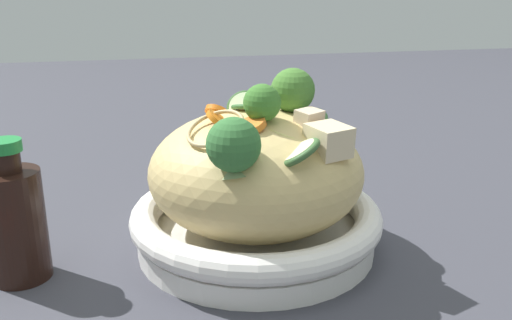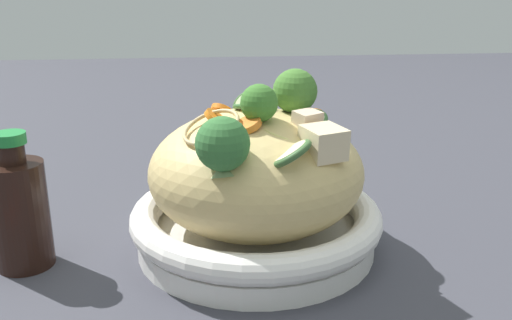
# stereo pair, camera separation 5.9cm
# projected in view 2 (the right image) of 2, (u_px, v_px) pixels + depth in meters

# --- Properties ---
(ground_plane) EXTENTS (3.00, 3.00, 0.00)m
(ground_plane) POSITION_uv_depth(u_px,v_px,m) (256.00, 246.00, 0.62)
(ground_plane) COLOR #393A42
(serving_bowl) EXTENTS (0.27, 0.27, 0.05)m
(serving_bowl) POSITION_uv_depth(u_px,v_px,m) (256.00, 224.00, 0.61)
(serving_bowl) COLOR white
(serving_bowl) RESTS_ON ground_plane
(noodle_heap) EXTENTS (0.23, 0.23, 0.14)m
(noodle_heap) POSITION_uv_depth(u_px,v_px,m) (256.00, 171.00, 0.59)
(noodle_heap) COLOR tan
(noodle_heap) RESTS_ON serving_bowl
(broccoli_florets) EXTENTS (0.16, 0.14, 0.08)m
(broccoli_florets) POSITION_uv_depth(u_px,v_px,m) (260.00, 116.00, 0.54)
(broccoli_florets) COLOR #95AA73
(broccoli_florets) RESTS_ON serving_bowl
(carrot_coins) EXTENTS (0.14, 0.14, 0.03)m
(carrot_coins) POSITION_uv_depth(u_px,v_px,m) (245.00, 118.00, 0.58)
(carrot_coins) COLOR orange
(carrot_coins) RESTS_ON serving_bowl
(zucchini_slices) EXTENTS (0.19, 0.11, 0.04)m
(zucchini_slices) POSITION_uv_depth(u_px,v_px,m) (272.00, 122.00, 0.57)
(zucchini_slices) COLOR beige
(zucchini_slices) RESTS_ON serving_bowl
(chicken_chunks) EXTENTS (0.07, 0.05, 0.04)m
(chicken_chunks) POSITION_uv_depth(u_px,v_px,m) (320.00, 138.00, 0.53)
(chicken_chunks) COLOR beige
(chicken_chunks) RESTS_ON serving_bowl
(soy_sauce_bottle) EXTENTS (0.06, 0.06, 0.14)m
(soy_sauce_bottle) POSITION_uv_depth(u_px,v_px,m) (20.00, 211.00, 0.56)
(soy_sauce_bottle) COLOR black
(soy_sauce_bottle) RESTS_ON ground_plane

